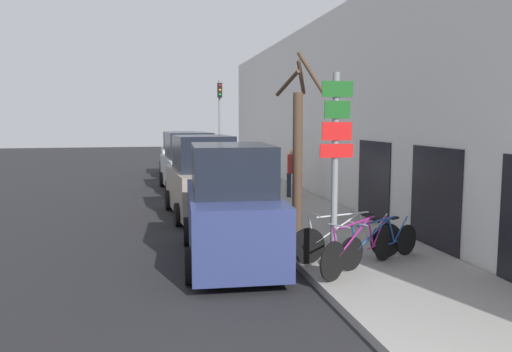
% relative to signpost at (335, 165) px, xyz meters
% --- Properties ---
extents(ground_plane, '(80.00, 80.00, 0.00)m').
position_rel_signpost_xyz_m(ground_plane, '(-1.38, 6.72, -2.11)').
color(ground_plane, black).
extents(sidewalk_curb, '(3.20, 32.00, 0.15)m').
position_rel_signpost_xyz_m(sidewalk_curb, '(1.22, 9.52, -2.04)').
color(sidewalk_curb, gray).
rests_on(sidewalk_curb, ground).
extents(building_facade, '(0.23, 32.00, 6.50)m').
position_rel_signpost_xyz_m(building_facade, '(2.97, 9.45, 1.12)').
color(building_facade, silver).
rests_on(building_facade, ground).
extents(signpost, '(0.60, 0.14, 3.55)m').
position_rel_signpost_xyz_m(signpost, '(0.00, 0.00, 0.00)').
color(signpost, gray).
rests_on(signpost, sidewalk_curb).
extents(bicycle_0, '(2.04, 1.39, 0.95)m').
position_rel_signpost_xyz_m(bicycle_0, '(0.61, 0.23, -1.56)').
color(bicycle_0, black).
rests_on(bicycle_0, sidewalk_curb).
extents(bicycle_1, '(2.09, 1.05, 0.86)m').
position_rel_signpost_xyz_m(bicycle_1, '(1.20, 0.63, -1.59)').
color(bicycle_1, black).
rests_on(bicycle_1, sidewalk_curb).
extents(bicycle_2, '(2.38, 0.44, 0.96)m').
position_rel_signpost_xyz_m(bicycle_2, '(0.63, 0.87, -1.56)').
color(bicycle_2, black).
rests_on(bicycle_2, sidewalk_curb).
extents(parked_car_0, '(2.13, 4.49, 2.41)m').
position_rel_signpost_xyz_m(parked_car_0, '(-1.52, 1.82, -1.03)').
color(parked_car_0, navy).
rests_on(parked_car_0, ground).
extents(parked_car_1, '(2.17, 4.22, 2.43)m').
position_rel_signpost_xyz_m(parked_car_1, '(-1.59, 6.77, -1.03)').
color(parked_car_1, gray).
rests_on(parked_car_1, ground).
extents(parked_car_2, '(2.30, 4.84, 2.39)m').
position_rel_signpost_xyz_m(parked_car_2, '(-1.57, 12.40, -1.05)').
color(parked_car_2, '#B2B7BC').
rests_on(parked_car_2, ground).
extents(parked_car_3, '(2.07, 4.31, 2.28)m').
position_rel_signpost_xyz_m(parked_car_3, '(-1.58, 18.00, -1.08)').
color(parked_car_3, silver).
rests_on(parked_car_3, ground).
extents(pedestrian_near, '(0.45, 0.39, 1.74)m').
position_rel_signpost_xyz_m(pedestrian_near, '(1.86, 8.92, -0.96)').
color(pedestrian_near, '#1E2338').
rests_on(pedestrian_near, sidewalk_curb).
extents(pedestrian_far, '(0.43, 0.37, 1.65)m').
position_rel_signpost_xyz_m(pedestrian_far, '(0.98, 10.78, -1.01)').
color(pedestrian_far, '#4C3D2D').
rests_on(pedestrian_far, sidewalk_curb).
extents(street_tree, '(0.84, 1.20, 4.23)m').
position_rel_signpost_xyz_m(street_tree, '(0.11, 2.58, -0.05)').
color(street_tree, '#4C3828').
rests_on(street_tree, sidewalk_curb).
extents(traffic_light, '(0.20, 0.30, 4.50)m').
position_rel_signpost_xyz_m(traffic_light, '(0.00, 14.30, 0.92)').
color(traffic_light, gray).
rests_on(traffic_light, sidewalk_curb).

